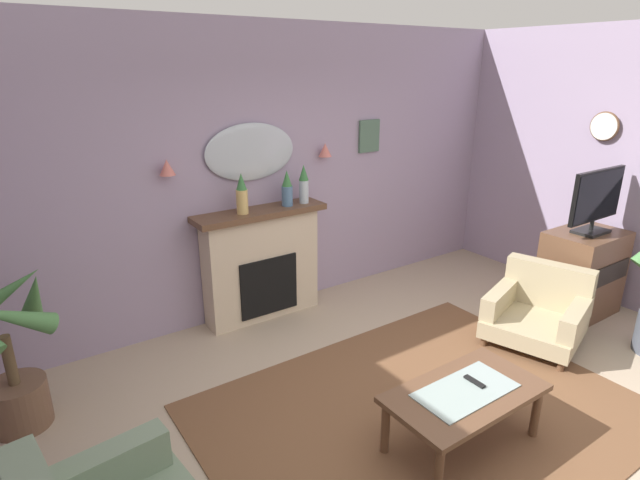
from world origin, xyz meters
The scene contains 18 objects.
floor centered at (0.00, 0.00, -0.05)m, with size 7.24×5.97×0.10m, color tan.
wall_back centered at (0.00, 2.54, 1.46)m, with size 7.24×0.10×2.93m, color #9E8CA8.
patterned_rug centered at (0.00, 0.20, 0.01)m, with size 3.20×2.40×0.01m, color brown.
fireplace centered at (-0.22, 2.31, 0.57)m, with size 1.36×0.36×1.16m.
mantel_vase_centre centered at (-0.42, 2.29, 1.35)m, with size 0.11×0.11×0.39m.
mantel_vase_left centered at (0.08, 2.29, 1.33)m, with size 0.11×0.11×0.36m.
mantel_vase_right centered at (0.28, 2.29, 1.36)m, with size 0.10×0.10×0.40m.
wall_mirror centered at (-0.22, 2.46, 1.71)m, with size 0.96×0.06×0.56m, color #B2BCC6.
wall_sconce_left centered at (-1.07, 2.41, 1.66)m, with size 0.14×0.14×0.14m, color #D17066.
wall_sconce_right centered at (0.63, 2.41, 1.66)m, with size 0.14×0.14×0.14m, color #D17066.
wall_clock centered at (3.08, 0.78, 1.90)m, with size 0.04×0.31×0.31m.
framed_picture centered at (1.28, 2.47, 1.75)m, with size 0.28×0.03×0.36m, color #4C6B56.
coffee_table centered at (-0.02, -0.17, 0.38)m, with size 1.10×0.60×0.45m.
tv_remote centered at (0.10, -0.15, 0.45)m, with size 0.04×0.16×0.02m, color black.
armchair_in_corner centered at (1.70, 0.39, 0.31)m, with size 1.02×1.01×0.71m.
tv_cabinet centered at (2.57, 0.49, 0.45)m, with size 0.80×0.57×0.90m.
tv_flatscreen centered at (2.57, 0.47, 1.25)m, with size 0.84×0.24×0.65m.
potted_plant_corner_palm centered at (-2.52, 1.79, 0.60)m, with size 0.76×0.79×1.24m.
Camera 1 is at (-2.46, -2.00, 2.52)m, focal length 28.40 mm.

